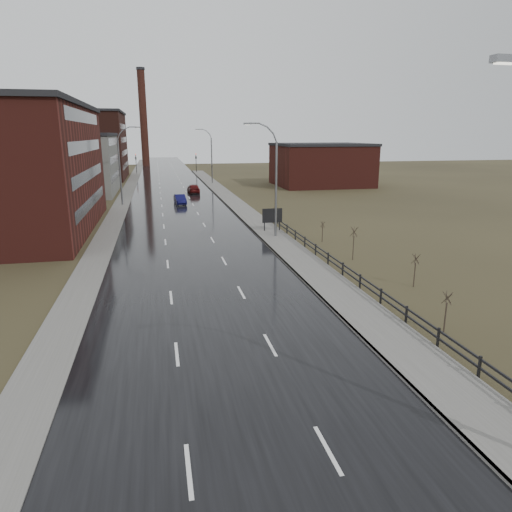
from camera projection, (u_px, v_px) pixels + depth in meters
name	position (u px, v px, depth m)	size (l,w,h in m)	color
road	(178.00, 205.00, 67.61)	(14.00, 300.00, 0.06)	black
sidewalk_right	(276.00, 239.00, 45.74)	(3.20, 180.00, 0.18)	#595651
curb_right	(261.00, 239.00, 45.43)	(0.16, 180.00, 0.18)	slate
sidewalk_left	(120.00, 207.00, 65.94)	(2.40, 260.00, 0.12)	#595651
warehouse_mid	(67.00, 164.00, 79.60)	(16.32, 20.40, 10.50)	slate
warehouse_far	(67.00, 145.00, 106.27)	(26.52, 24.48, 15.50)	#331611
building_right	(321.00, 164.00, 93.47)	(18.36, 16.32, 8.50)	#471914
smokestack	(143.00, 118.00, 147.40)	(2.70, 2.70, 30.70)	#331611
streetlight_right_mid	(273.00, 180.00, 45.18)	(3.36, 0.28, 11.35)	slate
streetlight_left	(122.00, 166.00, 66.44)	(3.36, 0.28, 11.35)	slate
streetlight_right_far	(210.00, 156.00, 96.18)	(3.36, 0.28, 11.35)	slate
guardrail	(365.00, 283.00, 30.16)	(0.10, 53.05, 1.10)	black
shrub_c	(446.00, 311.00, 24.08)	(0.54, 0.56, 2.25)	#382D23
shrub_d	(415.00, 270.00, 31.26)	(0.56, 0.59, 2.36)	#382D23
shrub_e	(354.00, 242.00, 38.03)	(0.66, 0.70, 2.82)	#382D23
shrub_f	(322.00, 231.00, 44.55)	(0.49, 0.52, 2.05)	#382D23
billboard	(272.00, 216.00, 48.85)	(2.19, 0.17, 2.59)	black
traffic_light_left	(136.00, 156.00, 121.47)	(0.58, 2.73, 5.30)	black
traffic_light_right	(196.00, 156.00, 124.73)	(0.58, 2.73, 5.30)	black
car_near	(180.00, 200.00, 68.66)	(1.51, 4.32, 1.42)	#0D0C3E
car_far	(193.00, 189.00, 81.61)	(1.95, 4.85, 1.65)	#4D0C0D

